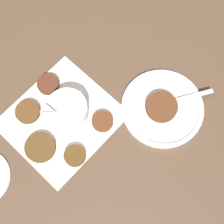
{
  "coord_description": "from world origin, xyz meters",
  "views": [
    {
      "loc": [
        -0.09,
        -0.25,
        0.84
      ],
      "look_at": [
        0.11,
        -0.09,
        0.02
      ],
      "focal_mm": 50.0,
      "sensor_mm": 36.0,
      "label": 1
    }
  ],
  "objects": [
    {
      "name": "napkin",
      "position": [
        0.01,
        0.01,
        0.0
      ],
      "size": [
        0.31,
        0.29,
        0.0
      ],
      "color": "silver",
      "rests_on": "ground_plane"
    },
    {
      "name": "sauce_bowl",
      "position": [
        0.04,
        0.0,
        0.03
      ],
      "size": [
        0.12,
        0.11,
        0.12
      ],
      "color": "silver",
      "rests_on": "napkin"
    },
    {
      "name": "fritter_1",
      "position": [
        -0.05,
        -0.09,
        0.01
      ],
      "size": [
        0.06,
        0.06,
        0.02
      ],
      "color": "#4B3416",
      "rests_on": "napkin"
    },
    {
      "name": "fritter_0",
      "position": [
        -0.03,
        0.09,
        0.01
      ],
      "size": [
        0.07,
        0.07,
        0.01
      ],
      "color": "#523219",
      "rests_on": "napkin"
    },
    {
      "name": "fritter_2",
      "position": [
        0.07,
        0.1,
        0.01
      ],
      "size": [
        0.06,
        0.06,
        0.02
      ],
      "color": "#4A2719",
      "rests_on": "napkin"
    },
    {
      "name": "fritter_on_plate",
      "position": [
        0.2,
        -0.19,
        0.03
      ],
      "size": [
        0.09,
        0.09,
        0.02
      ],
      "color": "#512D19",
      "rests_on": "serving_plate"
    },
    {
      "name": "fritter_3",
      "position": [
        -0.09,
        0.0,
        0.01
      ],
      "size": [
        0.08,
        0.08,
        0.01
      ],
      "color": "#4B3419",
      "rests_on": "napkin"
    },
    {
      "name": "serving_plate",
      "position": [
        0.21,
        -0.2,
        0.01
      ],
      "size": [
        0.23,
        0.23,
        0.02
      ],
      "color": "silver",
      "rests_on": "ground_plane"
    },
    {
      "name": "fritter_4",
      "position": [
        0.07,
        -0.09,
        0.01
      ],
      "size": [
        0.06,
        0.06,
        0.01
      ],
      "color": "#542E1B",
      "rests_on": "napkin"
    },
    {
      "name": "ground_plane",
      "position": [
        0.0,
        0.0,
        0.0
      ],
      "size": [
        4.0,
        4.0,
        0.0
      ],
      "primitive_type": "plane",
      "color": "#4C3828"
    },
    {
      "name": "fork",
      "position": [
        0.24,
        -0.21,
        0.02
      ],
      "size": [
        0.16,
        0.13,
        0.0
      ],
      "color": "silver",
      "rests_on": "serving_plate"
    }
  ]
}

